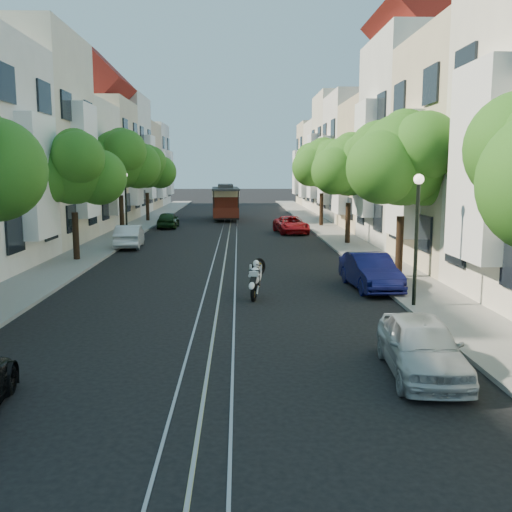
{
  "coord_description": "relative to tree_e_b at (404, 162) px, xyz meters",
  "views": [
    {
      "loc": [
        0.7,
        -13.67,
        4.38
      ],
      "look_at": [
        1.28,
        5.29,
        1.54
      ],
      "focal_mm": 40.0,
      "sensor_mm": 36.0,
      "label": 1
    }
  ],
  "objects": [
    {
      "name": "tree_w_b",
      "position": [
        -14.4,
        5.0,
        -0.34
      ],
      "size": [
        4.72,
        3.87,
        6.27
      ],
      "color": "black",
      "rests_on": "ground"
    },
    {
      "name": "townhouses_west",
      "position": [
        -19.13,
        18.94,
        0.35
      ],
      "size": [
        7.75,
        72.0,
        11.76
      ],
      "color": "silver",
      "rests_on": "ground"
    },
    {
      "name": "rail_slot",
      "position": [
        -7.26,
        19.02,
        -4.72
      ],
      "size": [
        0.06,
        80.0,
        0.02
      ],
      "primitive_type": "cube",
      "color": "gray",
      "rests_on": "ground"
    },
    {
      "name": "ground",
      "position": [
        -7.26,
        19.02,
        -4.73
      ],
      "size": [
        200.0,
        200.0,
        0.0
      ],
      "primitive_type": "plane",
      "color": "black",
      "rests_on": "ground"
    },
    {
      "name": "sportbike_rider",
      "position": [
        -5.98,
        -3.27,
        -3.98
      ],
      "size": [
        0.68,
        1.68,
        1.38
      ],
      "rotation": [
        0.0,
        0.0,
        -0.2
      ],
      "color": "black",
      "rests_on": "ground"
    },
    {
      "name": "parked_car_e_near",
      "position": [
        -2.63,
        -10.91,
        -4.09
      ],
      "size": [
        1.79,
        3.85,
        1.28
      ],
      "primitive_type": "imported",
      "rotation": [
        0.0,
        0.0,
        -0.08
      ],
      "color": "#A8AFB4",
      "rests_on": "ground"
    },
    {
      "name": "cable_car",
      "position": [
        -7.76,
        29.2,
        -3.01
      ],
      "size": [
        2.65,
        7.64,
        2.9
      ],
      "rotation": [
        0.0,
        0.0,
        0.04
      ],
      "color": "black",
      "rests_on": "ground"
    },
    {
      "name": "parked_car_w_far",
      "position": [
        -12.02,
        21.43,
        -4.11
      ],
      "size": [
        1.53,
        3.71,
        1.26
      ],
      "primitive_type": "imported",
      "rotation": [
        0.0,
        0.0,
        3.16
      ],
      "color": "black",
      "rests_on": "ground"
    },
    {
      "name": "tree_e_b",
      "position": [
        0.0,
        0.0,
        0.0
      ],
      "size": [
        4.93,
        4.08,
        6.68
      ],
      "color": "black",
      "rests_on": "ground"
    },
    {
      "name": "parked_car_e_mid",
      "position": [
        -1.66,
        -1.87,
        -4.07
      ],
      "size": [
        1.72,
        4.13,
        1.33
      ],
      "primitive_type": "imported",
      "rotation": [
        0.0,
        0.0,
        0.08
      ],
      "color": "#0D0F44",
      "rests_on": "ground"
    },
    {
      "name": "tree_e_c",
      "position": [
        -0.0,
        11.0,
        -0.13
      ],
      "size": [
        4.84,
        3.99,
        6.52
      ],
      "color": "black",
      "rests_on": "ground"
    },
    {
      "name": "tree_w_c",
      "position": [
        -14.4,
        16.0,
        0.34
      ],
      "size": [
        5.13,
        4.28,
        7.09
      ],
      "color": "black",
      "rests_on": "ground"
    },
    {
      "name": "rail_left",
      "position": [
        -7.81,
        19.02,
        -4.72
      ],
      "size": [
        0.06,
        80.0,
        0.02
      ],
      "primitive_type": "cube",
      "color": "gray",
      "rests_on": "ground"
    },
    {
      "name": "lane_line",
      "position": [
        -7.26,
        19.02,
        -4.73
      ],
      "size": [
        0.08,
        80.0,
        0.01
      ],
      "primitive_type": "cube",
      "color": "tan",
      "rests_on": "ground"
    },
    {
      "name": "lamp_east",
      "position": [
        -0.96,
        -4.98,
        -1.89
      ],
      "size": [
        0.32,
        0.32,
        4.16
      ],
      "color": "black",
      "rests_on": "ground"
    },
    {
      "name": "lamp_west",
      "position": [
        -13.56,
        13.02,
        -1.89
      ],
      "size": [
        0.32,
        0.32,
        4.16
      ],
      "color": "black",
      "rests_on": "ground"
    },
    {
      "name": "sidewalk_west",
      "position": [
        -14.51,
        19.02,
        -4.67
      ],
      "size": [
        2.5,
        80.0,
        0.12
      ],
      "primitive_type": "cube",
      "color": "gray",
      "rests_on": "ground"
    },
    {
      "name": "parked_car_e_far",
      "position": [
        -2.86,
        17.4,
        -4.13
      ],
      "size": [
        2.49,
        4.54,
        1.2
      ],
      "primitive_type": "imported",
      "rotation": [
        0.0,
        0.0,
        0.12
      ],
      "color": "maroon",
      "rests_on": "ground"
    },
    {
      "name": "rail_right",
      "position": [
        -6.71,
        19.02,
        -4.72
      ],
      "size": [
        0.06,
        80.0,
        0.02
      ],
      "primitive_type": "cube",
      "color": "gray",
      "rests_on": "ground"
    },
    {
      "name": "tree_e_d",
      "position": [
        0.0,
        22.0,
        0.13
      ],
      "size": [
        5.01,
        4.16,
        6.85
      ],
      "color": "black",
      "rests_on": "ground"
    },
    {
      "name": "sidewalk_east",
      "position": [
        -0.01,
        19.02,
        -4.67
      ],
      "size": [
        2.5,
        80.0,
        0.12
      ],
      "primitive_type": "cube",
      "color": "gray",
      "rests_on": "ground"
    },
    {
      "name": "parked_car_w_mid",
      "position": [
        -12.86,
        10.13,
        -4.08
      ],
      "size": [
        1.7,
        4.08,
        1.31
      ],
      "primitive_type": "imported",
      "rotation": [
        0.0,
        0.0,
        3.22
      ],
      "color": "silver",
      "rests_on": "ground"
    },
    {
      "name": "townhouses_east",
      "position": [
        4.61,
        18.94,
        0.45
      ],
      "size": [
        7.75,
        72.0,
        12.0
      ],
      "color": "beige",
      "rests_on": "ground"
    },
    {
      "name": "tree_w_d",
      "position": [
        -14.4,
        27.0,
        -0.13
      ],
      "size": [
        4.84,
        3.99,
        6.52
      ],
      "color": "black",
      "rests_on": "ground"
    }
  ]
}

